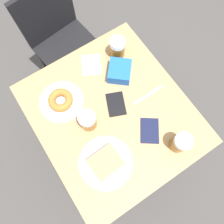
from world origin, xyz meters
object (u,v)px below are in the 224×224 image
(beer_mug_left, at_px, (117,48))
(fork, at_px, (148,95))
(passport_near_edge, at_px, (150,131))
(passport_far_edge, at_px, (116,104))
(beer_mug_right, at_px, (180,143))
(blue_pouch, at_px, (120,71))
(chair, at_px, (59,35))
(napkin_folded, at_px, (91,65))
(beer_mug_center, at_px, (88,121))
(plate_with_cake, at_px, (106,162))
(plate_with_donut, at_px, (61,101))

(beer_mug_left, distance_m, fork, 0.29)
(passport_near_edge, xyz_separation_m, passport_far_edge, (-0.06, 0.21, 0.00))
(beer_mug_right, relative_size, passport_near_edge, 0.76)
(beer_mug_right, bearing_deg, blue_pouch, 92.53)
(chair, xyz_separation_m, napkin_folded, (0.01, -0.45, 0.24))
(chair, relative_size, beer_mug_right, 7.17)
(beer_mug_center, height_order, blue_pouch, beer_mug_center)
(fork, bearing_deg, passport_near_edge, -124.05)
(plate_with_cake, height_order, passport_far_edge, plate_with_cake)
(napkin_folded, height_order, passport_far_edge, passport_far_edge)
(chair, xyz_separation_m, passport_far_edge, (-0.00, -0.71, 0.24))
(plate_with_donut, distance_m, passport_near_edge, 0.47)
(napkin_folded, bearing_deg, passport_near_edge, -84.13)
(plate_with_donut, height_order, beer_mug_left, beer_mug_left)
(beer_mug_center, bearing_deg, passport_far_edge, 4.03)
(plate_with_cake, bearing_deg, fork, 24.28)
(beer_mug_left, distance_m, beer_mug_right, 0.57)
(beer_mug_left, bearing_deg, passport_near_edge, -103.34)
(passport_far_edge, bearing_deg, plate_with_cake, -133.01)
(plate_with_donut, bearing_deg, plate_with_cake, -86.43)
(plate_with_cake, bearing_deg, passport_near_edge, 2.27)
(chair, distance_m, beer_mug_left, 0.58)
(plate_with_cake, distance_m, beer_mug_center, 0.21)
(beer_mug_left, height_order, blue_pouch, beer_mug_left)
(beer_mug_center, relative_size, passport_near_edge, 0.76)
(plate_with_cake, bearing_deg, chair, 77.61)
(chair, relative_size, plate_with_cake, 3.33)
(chair, distance_m, passport_far_edge, 0.75)
(fork, height_order, passport_far_edge, passport_far_edge)
(plate_with_cake, xyz_separation_m, plate_with_donut, (-0.02, 0.38, 0.00))
(beer_mug_center, height_order, fork, beer_mug_center)
(chair, bearing_deg, napkin_folded, -96.01)
(blue_pouch, bearing_deg, beer_mug_right, -87.47)
(beer_mug_left, bearing_deg, beer_mug_center, -143.10)
(plate_with_donut, height_order, beer_mug_center, beer_mug_center)
(fork, xyz_separation_m, passport_far_edge, (-0.17, 0.05, 0.00))
(plate_with_cake, distance_m, fork, 0.40)
(plate_with_donut, bearing_deg, napkin_folded, 22.31)
(plate_with_donut, distance_m, beer_mug_left, 0.40)
(beer_mug_left, xyz_separation_m, blue_pouch, (-0.06, -0.11, -0.03))
(beer_mug_center, height_order, passport_near_edge, beer_mug_center)
(plate_with_cake, bearing_deg, beer_mug_right, -19.45)
(passport_near_edge, bearing_deg, napkin_folded, 95.87)
(chair, height_order, fork, chair)
(plate_with_cake, bearing_deg, napkin_folded, 65.68)
(plate_with_donut, bearing_deg, beer_mug_center, -71.84)
(plate_with_donut, distance_m, blue_pouch, 0.34)
(chair, bearing_deg, fork, -85.27)
(passport_near_edge, relative_size, blue_pouch, 0.92)
(beer_mug_left, height_order, passport_near_edge, beer_mug_left)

